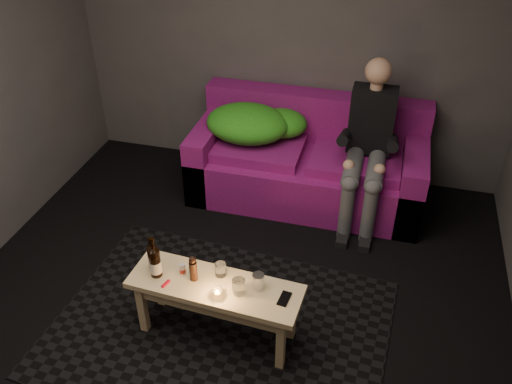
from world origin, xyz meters
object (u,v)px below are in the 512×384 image
at_px(sofa, 308,163).
at_px(person, 368,142).
at_px(beer_bottle_a, 152,257).
at_px(steel_cup, 258,281).
at_px(beer_bottle_b, 155,262).
at_px(coffee_table, 215,293).

xyz_separation_m(sofa, person, (0.52, -0.17, 0.39)).
height_order(person, beer_bottle_a, person).
relative_size(sofa, beer_bottle_a, 8.26).
xyz_separation_m(beer_bottle_a, steel_cup, (0.72, -0.00, -0.04)).
distance_m(person, beer_bottle_a, 2.04).
height_order(person, steel_cup, person).
relative_size(beer_bottle_b, steel_cup, 2.88).
distance_m(coffee_table, beer_bottle_b, 0.44).
relative_size(sofa, person, 1.50).
bearing_deg(beer_bottle_a, sofa, 68.05).
xyz_separation_m(coffee_table, steel_cup, (0.28, 0.05, 0.14)).
bearing_deg(coffee_table, beer_bottle_a, 173.71).
bearing_deg(sofa, coffee_table, -98.53).
height_order(beer_bottle_a, steel_cup, beer_bottle_a).
xyz_separation_m(beer_bottle_b, steel_cup, (0.67, 0.06, -0.06)).
bearing_deg(steel_cup, beer_bottle_a, 179.76).
distance_m(coffee_table, steel_cup, 0.31).
bearing_deg(steel_cup, coffee_table, -170.52).
distance_m(person, beer_bottle_b, 2.06).
bearing_deg(sofa, beer_bottle_b, -109.93).
relative_size(person, coffee_table, 1.19).
xyz_separation_m(sofa, beer_bottle_b, (-0.67, -1.85, 0.26)).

